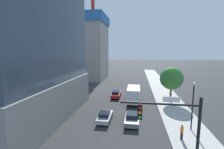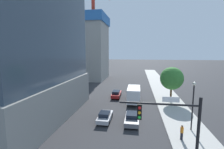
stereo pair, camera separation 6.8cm
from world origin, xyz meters
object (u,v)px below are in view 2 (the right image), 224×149
object	(u,v)px
construction_building	(85,44)
car_silver	(105,116)
pedestrian_orange_shirt	(182,132)
street_lamp	(193,99)
car_red	(116,94)
street_tree	(172,78)
box_truck	(134,93)
car_gray	(132,118)
traffic_light_pole	(172,127)
car_black	(135,89)

from	to	relation	value
construction_building	car_silver	bearing A→B (deg)	-67.33
pedestrian_orange_shirt	street_lamp	bearing A→B (deg)	55.40
street_lamp	car_red	distance (m)	17.75
street_tree	box_truck	size ratio (longest dim) A/B	0.86
car_red	car_gray	xyz separation A→B (m)	(3.83, -12.31, -0.05)
box_truck	street_lamp	bearing A→B (deg)	-54.83
construction_building	box_truck	xyz separation A→B (m)	(18.30, -25.29, -10.72)
street_tree	car_red	world-z (taller)	street_tree
car_silver	car_gray	distance (m)	3.83
street_lamp	car_gray	distance (m)	8.20
construction_building	car_silver	size ratio (longest dim) A/B	7.25
traffic_light_pole	street_tree	distance (m)	21.19
car_black	car_silver	bearing A→B (deg)	-102.05
street_tree	car_red	distance (m)	11.79
street_lamp	box_truck	bearing A→B (deg)	125.17
street_lamp	car_silver	world-z (taller)	street_lamp
street_lamp	box_truck	world-z (taller)	street_lamp
car_gray	car_black	distance (m)	18.02
street_tree	car_black	distance (m)	11.19
street_tree	car_silver	size ratio (longest dim) A/B	1.65
car_black	pedestrian_orange_shirt	distance (m)	22.36
car_silver	box_truck	xyz separation A→B (m)	(3.83, 9.35, 1.10)
street_lamp	street_tree	xyz separation A→B (m)	(-0.30, 11.41, 0.66)
car_red	car_silver	bearing A→B (deg)	-90.00
car_gray	street_tree	bearing A→B (deg)	55.65
construction_building	pedestrian_orange_shirt	xyz separation A→B (m)	(23.91, -38.35, -11.49)
street_tree	car_black	world-z (taller)	street_tree
car_red	street_lamp	bearing A→B (deg)	-49.97
street_tree	car_gray	size ratio (longest dim) A/B	1.56
car_gray	pedestrian_orange_shirt	size ratio (longest dim) A/B	2.58
traffic_light_pole	car_red	xyz separation A→B (m)	(-6.89, 22.75, -4.00)
traffic_light_pole	street_lamp	size ratio (longest dim) A/B	1.11
car_silver	car_black	world-z (taller)	car_black
car_black	pedestrian_orange_shirt	bearing A→B (deg)	-75.48
car_gray	construction_building	bearing A→B (deg)	117.79
street_lamp	pedestrian_orange_shirt	xyz separation A→B (m)	(-1.78, -2.58, -3.09)
car_black	traffic_light_pole	bearing A→B (deg)	-83.86
car_black	box_truck	size ratio (longest dim) A/B	0.56
car_red	traffic_light_pole	bearing A→B (deg)	-73.15
traffic_light_pole	car_gray	world-z (taller)	traffic_light_pole
street_lamp	car_silver	size ratio (longest dim) A/B	1.48
car_silver	pedestrian_orange_shirt	xyz separation A→B (m)	(9.44, -3.71, 0.33)
construction_building	car_gray	size ratio (longest dim) A/B	6.86
construction_building	box_truck	size ratio (longest dim) A/B	3.78
street_tree	street_lamp	bearing A→B (deg)	-88.50
construction_building	street_lamp	world-z (taller)	construction_building
street_lamp	car_black	xyz separation A→B (m)	(-7.39, 19.06, -3.40)
construction_building	car_gray	bearing A→B (deg)	-62.21
car_gray	car_red	bearing A→B (deg)	107.28
car_silver	box_truck	size ratio (longest dim) A/B	0.52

